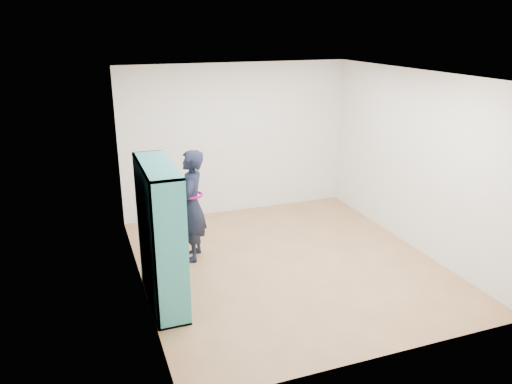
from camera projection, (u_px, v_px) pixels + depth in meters
name	position (u px, v px, depth m)	size (l,w,h in m)	color
floor	(287.00, 263.00, 7.04)	(4.50, 4.50, 0.00)	#916642
ceiling	(291.00, 75.00, 6.20)	(4.50, 4.50, 0.00)	white
wall_left	(136.00, 191.00, 5.97)	(0.02, 4.50, 2.60)	silver
wall_right	(415.00, 161.00, 7.28)	(0.02, 4.50, 2.60)	silver
wall_back	(237.00, 140.00, 8.62)	(4.00, 0.02, 2.60)	silver
wall_front	(387.00, 240.00, 4.62)	(4.00, 0.02, 2.60)	silver
bookshelf	(159.00, 237.00, 5.82)	(0.38, 1.29, 1.72)	teal
person	(192.00, 206.00, 6.94)	(0.57, 0.68, 1.59)	black
smartphone	(183.00, 197.00, 6.99)	(0.03, 0.08, 0.12)	silver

